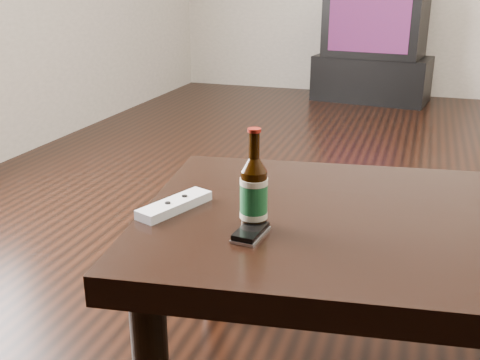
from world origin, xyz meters
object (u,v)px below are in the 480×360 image
(coffee_table, at_px, (423,246))
(beer_bottle, at_px, (254,193))
(tv, at_px, (376,20))
(phone, at_px, (251,232))
(remote, at_px, (175,205))
(tv_stand, at_px, (371,78))

(coffee_table, relative_size, beer_bottle, 6.28)
(tv, height_order, phone, tv)
(tv, relative_size, phone, 8.01)
(beer_bottle, relative_size, phone, 2.09)
(coffee_table, height_order, phone, phone)
(remote, bearing_deg, beer_bottle, 11.40)
(tv, xyz_separation_m, beer_bottle, (0.11, -3.72, -0.11))
(coffee_table, bearing_deg, phone, -149.98)
(tv_stand, bearing_deg, phone, -80.43)
(coffee_table, height_order, beer_bottle, beer_bottle)
(remote, bearing_deg, tv, 109.39)
(tv, height_order, remote, tv)
(beer_bottle, bearing_deg, remote, 170.73)
(tv, distance_m, phone, 3.77)
(phone, bearing_deg, coffee_table, 35.32)
(phone, bearing_deg, beer_bottle, 105.21)
(tv_stand, height_order, beer_bottle, beer_bottle)
(tv_stand, relative_size, phone, 8.97)
(tv, relative_size, beer_bottle, 3.83)
(beer_bottle, xyz_separation_m, phone, (0.01, -0.05, -0.07))
(tv, height_order, coffee_table, tv)
(phone, bearing_deg, tv, 97.16)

